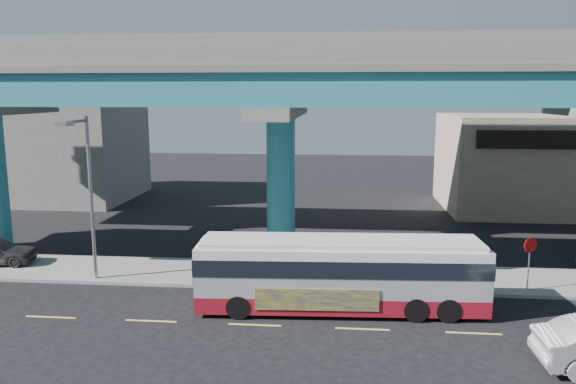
{
  "coord_description": "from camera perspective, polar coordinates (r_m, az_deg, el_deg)",
  "views": [
    {
      "loc": [
        3.09,
        -19.94,
        8.54
      ],
      "look_at": [
        0.85,
        4.0,
        4.33
      ],
      "focal_mm": 35.0,
      "sensor_mm": 36.0,
      "label": 1
    }
  ],
  "objects": [
    {
      "name": "sidewalk",
      "position": [
        26.99,
        -1.51,
        -8.36
      ],
      "size": [
        70.0,
        4.0,
        0.15
      ],
      "primitive_type": "cube",
      "color": "gray",
      "rests_on": "ground"
    },
    {
      "name": "stop_sign",
      "position": [
        26.33,
        23.36,
        -5.64
      ],
      "size": [
        0.65,
        0.34,
        2.37
      ],
      "rotation": [
        0.0,
        0.0,
        0.07
      ],
      "color": "gray",
      "rests_on": "sidewalk"
    },
    {
      "name": "street_lamp",
      "position": [
        26.16,
        -20.0,
        1.56
      ],
      "size": [
        0.5,
        2.44,
        7.45
      ],
      "color": "gray",
      "rests_on": "sidewalk"
    },
    {
      "name": "building_beige",
      "position": [
        45.72,
        24.38,
        2.72
      ],
      "size": [
        14.0,
        10.23,
        7.0
      ],
      "color": "tan",
      "rests_on": "ground"
    },
    {
      "name": "building_concrete",
      "position": [
        49.8,
        -22.37,
        4.53
      ],
      "size": [
        12.0,
        10.0,
        9.0
      ],
      "primitive_type": "cube",
      "color": "gray",
      "rests_on": "ground"
    },
    {
      "name": "viaduct",
      "position": [
        29.22,
        -0.73,
        11.1
      ],
      "size": [
        52.0,
        12.4,
        11.7
      ],
      "color": "teal",
      "rests_on": "ground"
    },
    {
      "name": "ground",
      "position": [
        21.91,
        -3.27,
        -13.03
      ],
      "size": [
        120.0,
        120.0,
        0.0
      ],
      "primitive_type": "plane",
      "color": "black",
      "rests_on": "ground"
    },
    {
      "name": "lane_markings",
      "position": [
        21.64,
        -3.39,
        -13.33
      ],
      "size": [
        58.0,
        0.12,
        0.01
      ],
      "color": "#D8C64C",
      "rests_on": "ground"
    },
    {
      "name": "transit_bus",
      "position": [
        22.56,
        5.37,
        -8.05
      ],
      "size": [
        11.49,
        3.03,
        2.92
      ],
      "rotation": [
        0.0,
        0.0,
        0.05
      ],
      "color": "maroon",
      "rests_on": "ground"
    }
  ]
}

